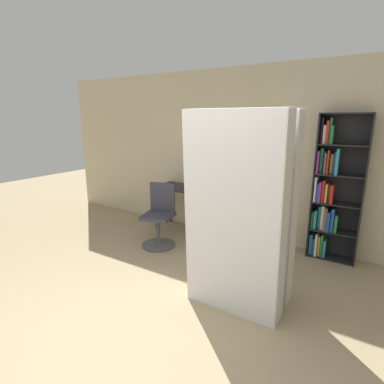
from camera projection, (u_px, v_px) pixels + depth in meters
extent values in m
plane|color=#9E8966|center=(94.00, 374.00, 2.32)|extent=(16.00, 16.00, 0.00)
cube|color=#C6B793|center=(253.00, 156.00, 4.71)|extent=(8.00, 0.06, 2.70)
cube|color=#2D2D33|center=(190.00, 189.00, 5.10)|extent=(1.26, 0.55, 0.03)
cylinder|color=#2D2D33|center=(156.00, 208.00, 5.30)|extent=(0.05, 0.05, 0.74)
cylinder|color=#2D2D33|center=(213.00, 219.00, 4.73)|extent=(0.05, 0.05, 0.74)
cylinder|color=#2D2D33|center=(171.00, 203.00, 5.66)|extent=(0.05, 0.05, 0.74)
cylinder|color=#2D2D33|center=(225.00, 212.00, 5.08)|extent=(0.05, 0.05, 0.74)
cylinder|color=#B7B7BC|center=(200.00, 186.00, 5.18)|extent=(0.18, 0.18, 0.02)
cylinder|color=#B7B7BC|center=(200.00, 182.00, 5.17)|extent=(0.04, 0.04, 0.11)
cube|color=#B7B7BC|center=(200.00, 171.00, 5.12)|extent=(0.50, 0.02, 0.32)
cube|color=black|center=(200.00, 171.00, 5.12)|extent=(0.47, 0.03, 0.30)
cylinder|color=#4C4C51|center=(159.00, 245.00, 4.65)|extent=(0.52, 0.52, 0.03)
cylinder|color=#4C4C51|center=(158.00, 231.00, 4.59)|extent=(0.05, 0.05, 0.43)
cube|color=#33333D|center=(158.00, 216.00, 4.53)|extent=(0.54, 0.54, 0.05)
cube|color=#33333D|center=(162.00, 197.00, 4.66)|extent=(0.39, 0.14, 0.45)
cube|color=black|center=(314.00, 187.00, 4.16)|extent=(0.02, 0.28, 2.00)
cube|color=black|center=(364.00, 192.00, 3.85)|extent=(0.02, 0.28, 2.00)
cube|color=black|center=(339.00, 188.00, 4.11)|extent=(0.63, 0.02, 2.00)
cube|color=black|center=(330.00, 257.00, 4.24)|extent=(0.59, 0.24, 0.02)
cube|color=black|center=(333.00, 231.00, 4.15)|extent=(0.59, 0.24, 0.02)
cube|color=black|center=(336.00, 204.00, 4.05)|extent=(0.59, 0.24, 0.02)
cube|color=black|center=(340.00, 175.00, 3.96)|extent=(0.59, 0.24, 0.02)
cube|color=black|center=(343.00, 145.00, 3.86)|extent=(0.59, 0.24, 0.02)
cube|color=black|center=(347.00, 113.00, 3.77)|extent=(0.59, 0.24, 0.02)
cube|color=teal|center=(311.00, 243.00, 4.36)|extent=(0.04, 0.19, 0.29)
cube|color=#1E4C9E|center=(314.00, 245.00, 4.33)|extent=(0.04, 0.17, 0.24)
cube|color=silver|center=(316.00, 244.00, 4.26)|extent=(0.03, 0.15, 0.32)
cube|color=gold|center=(320.00, 245.00, 4.30)|extent=(0.03, 0.18, 0.28)
cube|color=#287A38|center=(322.00, 244.00, 4.28)|extent=(0.03, 0.21, 0.32)
cube|color=teal|center=(325.00, 248.00, 4.25)|extent=(0.03, 0.18, 0.24)
cube|color=#287A38|center=(313.00, 219.00, 4.26)|extent=(0.02, 0.20, 0.24)
cube|color=teal|center=(316.00, 219.00, 4.24)|extent=(0.04, 0.17, 0.26)
cube|color=teal|center=(320.00, 216.00, 4.25)|extent=(0.04, 0.14, 0.32)
cube|color=silver|center=(323.00, 217.00, 4.20)|extent=(0.04, 0.18, 0.34)
cube|color=brown|center=(326.00, 219.00, 4.14)|extent=(0.04, 0.17, 0.33)
cube|color=#1E4C9E|center=(329.00, 221.00, 4.12)|extent=(0.04, 0.18, 0.27)
cube|color=#1E4C9E|center=(333.00, 219.00, 4.11)|extent=(0.04, 0.20, 0.32)
cube|color=#287A38|center=(336.00, 223.00, 4.08)|extent=(0.03, 0.16, 0.24)
cube|color=silver|center=(316.00, 189.00, 4.13)|extent=(0.02, 0.18, 0.35)
cube|color=#1E4C9E|center=(318.00, 192.00, 4.13)|extent=(0.03, 0.17, 0.25)
cube|color=#7A2D84|center=(320.00, 192.00, 4.09)|extent=(0.03, 0.15, 0.28)
cube|color=red|center=(324.00, 191.00, 4.11)|extent=(0.04, 0.19, 0.30)
cube|color=gold|center=(327.00, 193.00, 4.10)|extent=(0.03, 0.20, 0.26)
cube|color=brown|center=(329.00, 193.00, 4.10)|extent=(0.02, 0.15, 0.24)
cube|color=red|center=(332.00, 194.00, 4.04)|extent=(0.04, 0.20, 0.26)
cube|color=#7A2D84|center=(319.00, 162.00, 4.03)|extent=(0.02, 0.17, 0.30)
cube|color=#287A38|center=(322.00, 160.00, 4.06)|extent=(0.03, 0.15, 0.33)
cube|color=#1E4C9E|center=(325.00, 162.00, 4.06)|extent=(0.02, 0.14, 0.29)
cube|color=brown|center=(326.00, 163.00, 4.00)|extent=(0.02, 0.18, 0.28)
cube|color=red|center=(329.00, 162.00, 3.99)|extent=(0.02, 0.18, 0.31)
cube|color=gold|center=(332.00, 164.00, 4.02)|extent=(0.03, 0.14, 0.26)
cube|color=#1E4C9E|center=(335.00, 163.00, 3.99)|extent=(0.03, 0.17, 0.29)
cube|color=teal|center=(338.00, 162.00, 3.92)|extent=(0.03, 0.20, 0.34)
cube|color=#232328|center=(323.00, 130.00, 4.00)|extent=(0.03, 0.15, 0.33)
cube|color=silver|center=(325.00, 134.00, 3.96)|extent=(0.03, 0.14, 0.24)
cube|color=red|center=(328.00, 132.00, 3.92)|extent=(0.03, 0.15, 0.30)
cube|color=#287A38|center=(331.00, 131.00, 3.92)|extent=(0.02, 0.17, 0.33)
cube|color=#287A38|center=(333.00, 135.00, 3.90)|extent=(0.02, 0.19, 0.24)
cube|color=silver|center=(234.00, 216.00, 2.88)|extent=(0.97, 0.34, 2.02)
cube|color=beige|center=(285.00, 225.00, 2.63)|extent=(0.01, 0.35, 1.98)
cube|color=silver|center=(248.00, 207.00, 3.18)|extent=(0.97, 0.34, 2.02)
cube|color=beige|center=(295.00, 214.00, 2.94)|extent=(0.01, 0.35, 1.98)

